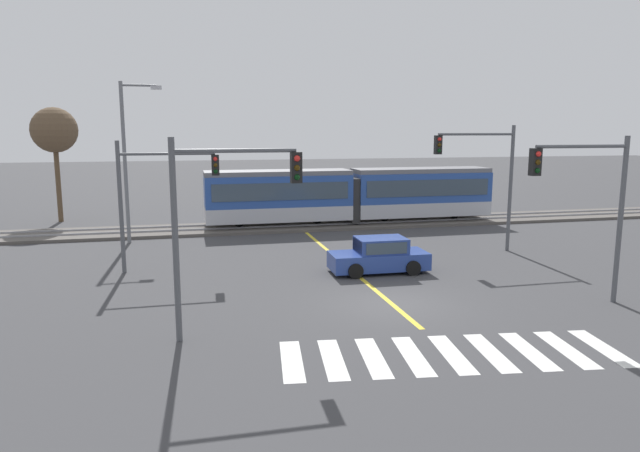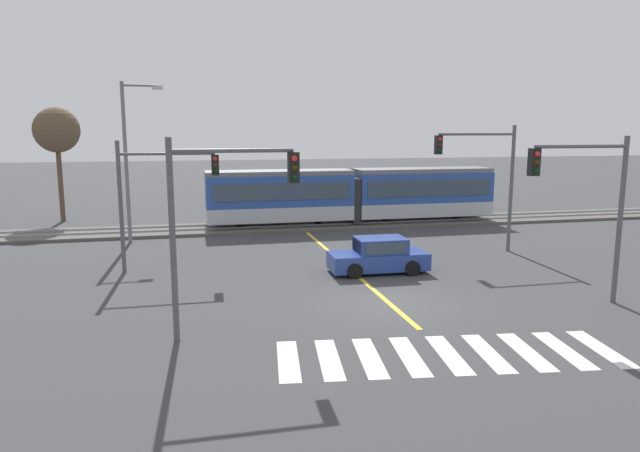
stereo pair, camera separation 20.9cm
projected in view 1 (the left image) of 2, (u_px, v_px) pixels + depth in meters
name	position (u px, v px, depth m)	size (l,w,h in m)	color
ground_plane	(391.00, 304.00, 20.20)	(200.00, 200.00, 0.00)	#3D3D3F
track_bed	(300.00, 226.00, 36.08)	(120.00, 4.00, 0.18)	#56514C
rail_near	(302.00, 225.00, 35.36)	(120.00, 0.08, 0.10)	#939399
rail_far	(298.00, 222.00, 36.75)	(120.00, 0.08, 0.10)	#939399
light_rail_tram	(351.00, 194.00, 36.52)	(18.50, 2.64, 3.43)	#B7BAC1
crosswalk_stripe_0	(292.00, 361.00, 15.19)	(0.56, 2.80, 0.01)	silver
crosswalk_stripe_1	(333.00, 359.00, 15.30)	(0.56, 2.80, 0.01)	silver
crosswalk_stripe_2	(373.00, 357.00, 15.42)	(0.56, 2.80, 0.01)	silver
crosswalk_stripe_3	(413.00, 356.00, 15.53)	(0.56, 2.80, 0.01)	silver
crosswalk_stripe_4	(452.00, 354.00, 15.64)	(0.56, 2.80, 0.01)	silver
crosswalk_stripe_5	(490.00, 352.00, 15.76)	(0.56, 2.80, 0.01)	silver
crosswalk_stripe_6	(528.00, 351.00, 15.87)	(0.56, 2.80, 0.01)	silver
crosswalk_stripe_7	(566.00, 349.00, 15.99)	(0.56, 2.80, 0.01)	silver
crosswalk_stripe_8	(603.00, 348.00, 16.10)	(0.56, 2.80, 0.01)	silver
lane_centre_line	(346.00, 265.00, 25.87)	(0.20, 17.31, 0.01)	gold
sedan_crossing	(379.00, 256.00, 24.55)	(4.23, 1.98, 1.52)	#284293
traffic_light_mid_left	(156.00, 186.00, 24.29)	(4.25, 0.38, 5.65)	#515459
traffic_light_mid_right	(486.00, 169.00, 28.04)	(4.25, 0.38, 6.31)	#515459
traffic_light_near_right	(591.00, 194.00, 19.44)	(3.75, 0.38, 5.88)	#515459
traffic_light_near_left	(220.00, 207.00, 16.26)	(3.75, 0.38, 5.89)	#515459
street_lamp_west	(128.00, 153.00, 30.33)	(2.17, 0.28, 8.59)	slate
bare_tree_far_west	(54.00, 131.00, 37.26)	(2.96, 2.96, 7.56)	brown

